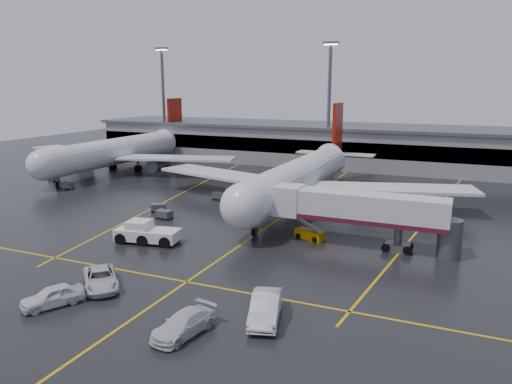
% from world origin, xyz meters
% --- Properties ---
extents(ground, '(220.00, 220.00, 0.00)m').
position_xyz_m(ground, '(0.00, 0.00, 0.00)').
color(ground, black).
rests_on(ground, ground).
extents(apron_line_centre, '(0.25, 90.00, 0.02)m').
position_xyz_m(apron_line_centre, '(0.00, 0.00, 0.01)').
color(apron_line_centre, gold).
rests_on(apron_line_centre, ground).
extents(apron_line_stop, '(60.00, 0.25, 0.02)m').
position_xyz_m(apron_line_stop, '(0.00, -22.00, 0.01)').
color(apron_line_stop, gold).
rests_on(apron_line_stop, ground).
extents(apron_line_left, '(9.99, 69.35, 0.02)m').
position_xyz_m(apron_line_left, '(-20.00, 10.00, 0.01)').
color(apron_line_left, gold).
rests_on(apron_line_left, ground).
extents(apron_line_right, '(7.57, 69.64, 0.02)m').
position_xyz_m(apron_line_right, '(18.00, 10.00, 0.01)').
color(apron_line_right, gold).
rests_on(apron_line_right, ground).
extents(terminal, '(122.00, 19.00, 8.60)m').
position_xyz_m(terminal, '(0.00, 47.93, 4.32)').
color(terminal, gray).
rests_on(terminal, ground).
extents(light_mast_left, '(3.00, 1.20, 25.45)m').
position_xyz_m(light_mast_left, '(-45.00, 42.00, 14.47)').
color(light_mast_left, '#595B60').
rests_on(light_mast_left, ground).
extents(light_mast_mid, '(3.00, 1.20, 25.45)m').
position_xyz_m(light_mast_mid, '(-5.00, 42.00, 14.47)').
color(light_mast_mid, '#595B60').
rests_on(light_mast_mid, ground).
extents(main_airliner, '(48.80, 45.60, 14.10)m').
position_xyz_m(main_airliner, '(0.00, 9.70, 4.21)').
color(main_airliner, silver).
rests_on(main_airliner, ground).
extents(second_airliner, '(48.80, 45.60, 14.10)m').
position_xyz_m(second_airliner, '(-42.00, 21.70, 4.21)').
color(second_airliner, silver).
rests_on(second_airliner, ground).
extents(jet_bridge, '(19.90, 3.40, 6.05)m').
position_xyz_m(jet_bridge, '(11.87, -6.00, 3.93)').
color(jet_bridge, silver).
rests_on(jet_bridge, ground).
extents(pushback_tractor, '(7.45, 4.07, 2.53)m').
position_xyz_m(pushback_tractor, '(-10.08, -14.04, 1.01)').
color(pushback_tractor, white).
rests_on(pushback_tractor, ground).
extents(belt_loader, '(3.63, 2.36, 2.13)m').
position_xyz_m(belt_loader, '(6.27, -5.64, 0.53)').
color(belt_loader, '#D58A00').
rests_on(belt_loader, ground).
extents(service_van_a, '(6.04, 6.07, 1.63)m').
position_xyz_m(service_van_a, '(-6.14, -26.01, 0.81)').
color(service_van_a, silver).
rests_on(service_van_a, ground).
extents(service_van_b, '(3.14, 5.73, 1.57)m').
position_xyz_m(service_van_b, '(4.74, -30.15, 0.79)').
color(service_van_b, silver).
rests_on(service_van_b, ground).
extents(service_van_c, '(3.65, 6.26, 1.95)m').
position_xyz_m(service_van_c, '(9.17, -25.84, 0.98)').
color(service_van_c, silver).
rests_on(service_van_c, ground).
extents(service_van_d, '(4.01, 5.17, 1.65)m').
position_xyz_m(service_van_d, '(-7.20, -30.39, 0.82)').
color(service_van_d, white).
rests_on(service_van_d, ground).
extents(baggage_cart_a, '(2.13, 1.52, 1.12)m').
position_xyz_m(baggage_cart_a, '(-13.79, -4.98, 0.63)').
color(baggage_cart_a, '#595B60').
rests_on(baggage_cart_a, ground).
extents(baggage_cart_b, '(2.38, 2.11, 1.12)m').
position_xyz_m(baggage_cart_b, '(-16.54, -2.24, 0.63)').
color(baggage_cart_b, '#595B60').
rests_on(baggage_cart_b, ground).
extents(baggage_cart_c, '(2.08, 1.43, 1.12)m').
position_xyz_m(baggage_cart_c, '(-12.22, 7.49, 0.63)').
color(baggage_cart_c, '#595B60').
rests_on(baggage_cart_c, ground).
extents(baggage_cart_d, '(2.32, 1.89, 1.12)m').
position_xyz_m(baggage_cart_d, '(-46.76, 8.61, 0.63)').
color(baggage_cart_d, '#595B60').
rests_on(baggage_cart_d, ground).
extents(baggage_cart_e, '(2.00, 1.30, 1.12)m').
position_xyz_m(baggage_cart_e, '(-39.37, 4.33, 0.63)').
color(baggage_cart_e, '#595B60').
rests_on(baggage_cart_e, ground).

